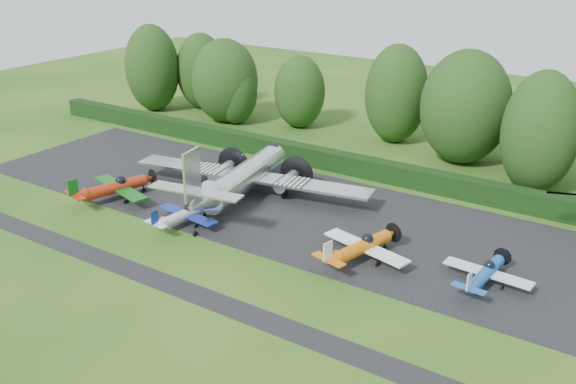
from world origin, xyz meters
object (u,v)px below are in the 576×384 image
Objects in this scene: transport_plane at (243,177)px; light_plane_red at (115,187)px; light_plane_white at (184,215)px; light_plane_orange at (362,247)px; light_plane_blue at (486,273)px.

transport_plane is 2.85× the size of light_plane_red.
light_plane_white is (-0.55, -7.54, -1.13)m from transport_plane.
light_plane_red is at bearing -134.77° from transport_plane.
transport_plane is 3.02× the size of light_plane_orange.
light_plane_blue is (23.95, -3.47, -1.11)m from transport_plane.
light_plane_orange is at bearing 2.44° from light_plane_white.
transport_plane is 15.80m from light_plane_orange.
light_plane_white is 24.83m from light_plane_blue.
transport_plane is at bearing 147.39° from light_plane_orange.
light_plane_red is at bearing 170.22° from light_plane_orange.
transport_plane is 24.22m from light_plane_blue.
light_plane_orange is (24.62, 1.89, -0.07)m from light_plane_red.
light_plane_white is at bearing -84.38° from transport_plane.
light_plane_red reaches higher than light_plane_blue.
light_plane_white is at bearing 175.15° from light_plane_orange.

